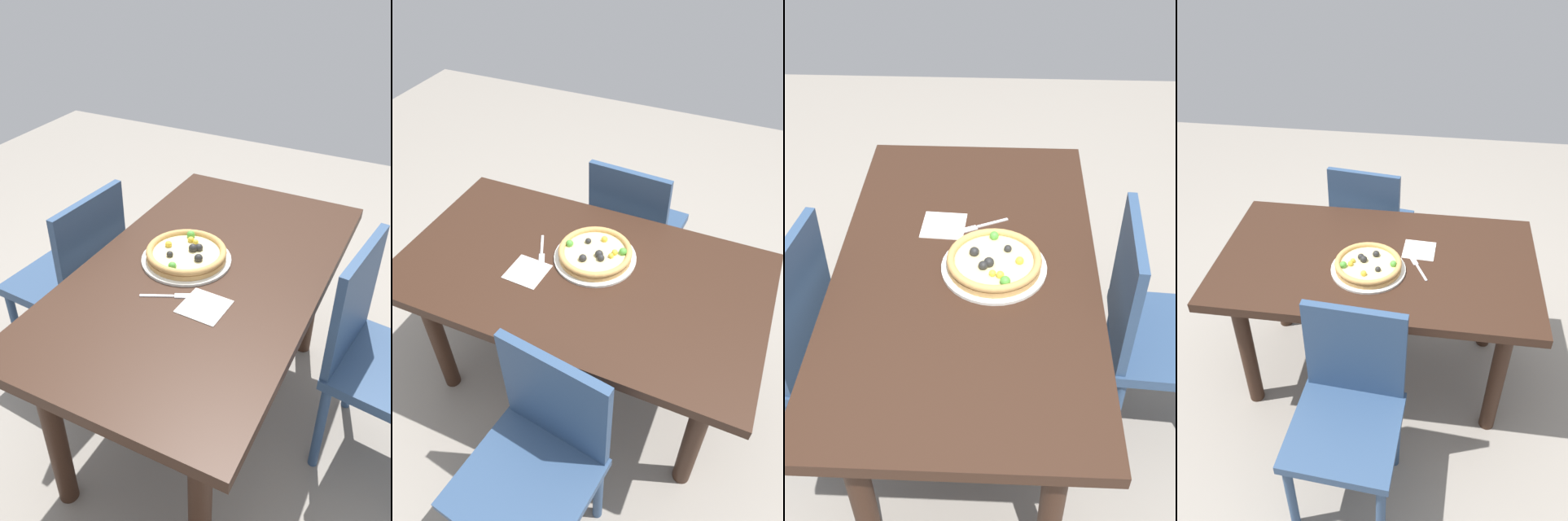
{
  "view_description": "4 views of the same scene",
  "coord_description": "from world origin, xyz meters",
  "views": [
    {
      "loc": [
        1.3,
        0.62,
        1.74
      ],
      "look_at": [
        -0.01,
        -0.04,
        0.75
      ],
      "focal_mm": 35.25,
      "sensor_mm": 36.0,
      "label": 1
    },
    {
      "loc": [
        -0.52,
        1.12,
        1.93
      ],
      "look_at": [
        -0.01,
        -0.04,
        0.75
      ],
      "focal_mm": 31.63,
      "sensor_mm": 36.0,
      "label": 2
    },
    {
      "loc": [
        -1.37,
        -0.1,
        1.91
      ],
      "look_at": [
        -0.01,
        -0.04,
        0.75
      ],
      "focal_mm": 41.01,
      "sensor_mm": 36.0,
      "label": 3
    },
    {
      "loc": [
        0.22,
        -1.71,
        2.05
      ],
      "look_at": [
        -0.01,
        -0.04,
        0.75
      ],
      "focal_mm": 34.16,
      "sensor_mm": 36.0,
      "label": 4
    }
  ],
  "objects": [
    {
      "name": "dining_table",
      "position": [
        0.0,
        0.0,
        0.62
      ],
      "size": [
        1.39,
        0.79,
        0.73
      ],
      "color": "#331E14",
      "rests_on": "ground"
    },
    {
      "name": "chair_near",
      "position": [
        -0.02,
        -0.61,
        0.48
      ],
      "size": [
        0.43,
        0.43,
        0.88
      ],
      "rotation": [
        0.0,
        0.0,
        3.08
      ],
      "color": "navy",
      "rests_on": "ground"
    },
    {
      "name": "ground_plane",
      "position": [
        0.0,
        0.0,
        0.0
      ],
      "size": [
        6.0,
        6.0,
        0.0
      ],
      "primitive_type": "plane",
      "color": "gray"
    },
    {
      "name": "napkin",
      "position": [
        0.18,
        0.09,
        0.73
      ],
      "size": [
        0.15,
        0.15,
        0.0
      ],
      "primitive_type": "cube",
      "rotation": [
        0.0,
        0.0,
        -0.06
      ],
      "color": "white",
      "rests_on": "dining_table"
    },
    {
      "name": "plate",
      "position": [
        -0.03,
        -0.08,
        0.73
      ],
      "size": [
        0.32,
        0.32,
        0.01
      ],
      "primitive_type": "cylinder",
      "color": "silver",
      "rests_on": "dining_table"
    },
    {
      "name": "fork",
      "position": [
        0.18,
        -0.04,
        0.73
      ],
      "size": [
        0.08,
        0.16,
        0.0
      ],
      "rotation": [
        0.0,
        0.0,
        2.01
      ],
      "color": "silver",
      "rests_on": "dining_table"
    },
    {
      "name": "pizza",
      "position": [
        -0.03,
        -0.08,
        0.76
      ],
      "size": [
        0.28,
        0.28,
        0.05
      ],
      "color": "tan",
      "rests_on": "plate"
    }
  ]
}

